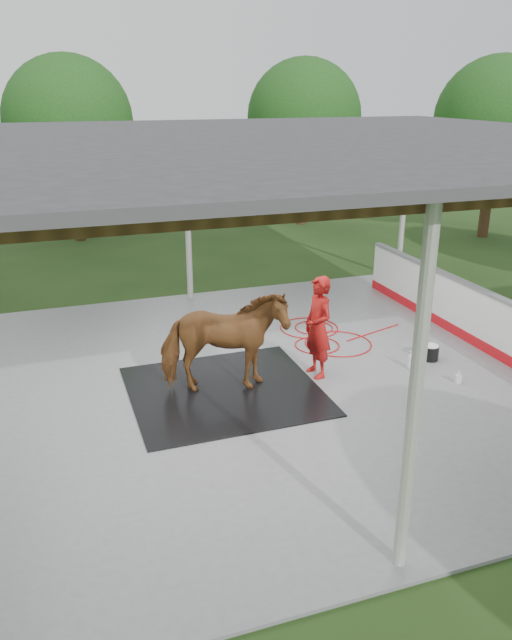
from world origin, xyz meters
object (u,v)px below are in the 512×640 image
object	(u,v)px
horse	(224,342)
dasher_board	(479,319)
wash_bucket	(430,352)
handler	(318,327)

from	to	relation	value
horse	dasher_board	bearing A→B (deg)	-76.21
dasher_board	wash_bucket	world-z (taller)	dasher_board
horse	handler	bearing A→B (deg)	-76.30
dasher_board	wash_bucket	size ratio (longest dim) A/B	26.12
dasher_board	handler	bearing A→B (deg)	-177.02
handler	wash_bucket	xyz separation A→B (m)	(2.26, -0.10, -0.75)
handler	dasher_board	bearing A→B (deg)	87.23
horse	wash_bucket	xyz separation A→B (m)	(3.97, -0.02, -0.74)
dasher_board	wash_bucket	xyz separation A→B (m)	(-1.25, -0.29, -0.40)
handler	wash_bucket	size ratio (longest dim) A/B	5.85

